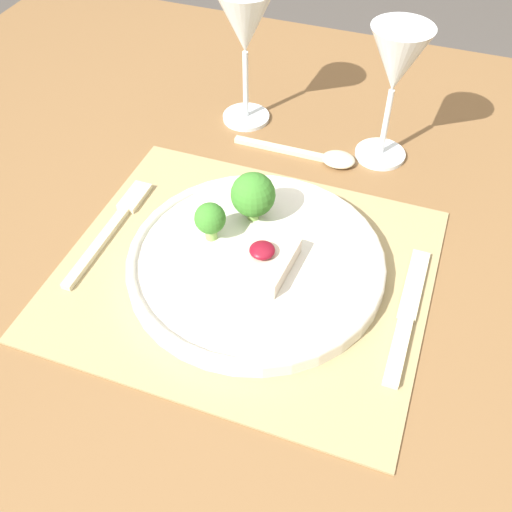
% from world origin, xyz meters
% --- Properties ---
extents(dining_table, '(1.35, 1.24, 0.78)m').
position_xyz_m(dining_table, '(0.00, 0.00, 0.69)').
color(dining_table, brown).
rests_on(dining_table, ground_plane).
extents(placemat, '(0.41, 0.36, 0.00)m').
position_xyz_m(placemat, '(0.00, 0.00, 0.78)').
color(placemat, '#9E895B').
rests_on(placemat, dining_table).
extents(dinner_plate, '(0.29, 0.29, 0.08)m').
position_xyz_m(dinner_plate, '(0.01, 0.01, 0.79)').
color(dinner_plate, silver).
rests_on(dinner_plate, placemat).
extents(fork, '(0.02, 0.19, 0.01)m').
position_xyz_m(fork, '(-0.18, 0.01, 0.78)').
color(fork, beige).
rests_on(fork, placemat).
extents(knife, '(0.02, 0.19, 0.01)m').
position_xyz_m(knife, '(0.19, -0.01, 0.78)').
color(knife, beige).
rests_on(knife, placemat).
extents(spoon, '(0.18, 0.04, 0.01)m').
position_xyz_m(spoon, '(0.02, 0.23, 0.78)').
color(spoon, beige).
rests_on(spoon, dining_table).
extents(wine_glass_near, '(0.08, 0.08, 0.19)m').
position_xyz_m(wine_glass_near, '(0.10, 0.27, 0.91)').
color(wine_glass_near, white).
rests_on(wine_glass_near, dining_table).
extents(wine_glass_far, '(0.08, 0.08, 0.19)m').
position_xyz_m(wine_glass_far, '(-0.11, 0.29, 0.92)').
color(wine_glass_far, white).
rests_on(wine_glass_far, dining_table).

